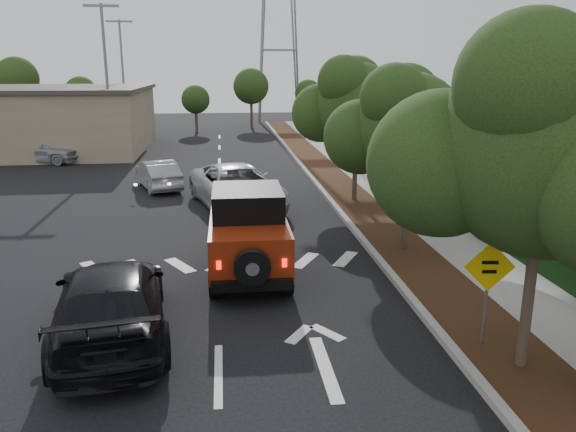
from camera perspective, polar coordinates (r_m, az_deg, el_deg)
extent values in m
plane|color=black|center=(10.81, -7.08, -15.68)|extent=(120.00, 120.00, 0.00)
cube|color=#9E9B93|center=(22.42, 4.82, 0.96)|extent=(0.20, 70.00, 0.15)
cube|color=black|center=(22.65, 7.30, 0.99)|extent=(1.80, 70.00, 0.12)
cube|color=gray|center=(23.17, 11.87, 1.11)|extent=(2.00, 70.00, 0.12)
cube|color=black|center=(23.58, 15.14, 1.99)|extent=(0.80, 70.00, 0.80)
cylinder|color=black|center=(16.55, -7.21, -2.89)|extent=(0.32, 0.89, 0.89)
cylinder|color=black|center=(16.60, -1.19, -2.71)|extent=(0.32, 0.89, 0.89)
cylinder|color=black|center=(13.91, -7.38, -6.42)|extent=(0.32, 0.89, 0.89)
cylinder|color=black|center=(13.97, -0.19, -6.20)|extent=(0.32, 0.89, 0.89)
cube|color=maroon|center=(15.03, -4.05, -2.21)|extent=(2.05, 4.14, 1.11)
cube|color=black|center=(15.11, -4.16, 1.48)|extent=(1.87, 2.29, 0.71)
cube|color=maroon|center=(16.56, -4.25, -0.91)|extent=(1.78, 1.17, 0.91)
cube|color=black|center=(13.17, -3.65, -7.05)|extent=(1.91, 0.22, 0.25)
cylinder|color=black|center=(12.85, -3.65, -5.24)|extent=(0.85, 0.25, 0.85)
cube|color=#FF190C|center=(13.05, -7.05, -4.99)|extent=(0.11, 0.05, 0.20)
cube|color=#FF190C|center=(13.11, -0.35, -4.79)|extent=(0.11, 0.05, 0.20)
imported|color=#AFB1B7|center=(22.42, -5.22, 2.95)|extent=(4.24, 6.56, 1.68)
imported|color=black|center=(12.27, -17.54, -8.29)|extent=(2.98, 5.72, 1.58)
imported|color=#94959A|center=(26.61, -13.08, 4.15)|extent=(2.61, 4.26, 1.32)
imported|color=#9FA2A6|center=(36.00, -23.67, 6.25)|extent=(5.06, 3.38, 1.60)
cylinder|color=slate|center=(11.78, 19.47, -7.84)|extent=(0.07, 0.07, 1.97)
cube|color=yellow|center=(11.53, 19.79, -4.88)|extent=(1.00, 0.14, 1.01)
cube|color=black|center=(11.48, 19.87, -4.47)|extent=(0.32, 0.05, 0.07)
cube|color=black|center=(11.54, 19.78, -5.35)|extent=(0.28, 0.04, 0.07)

